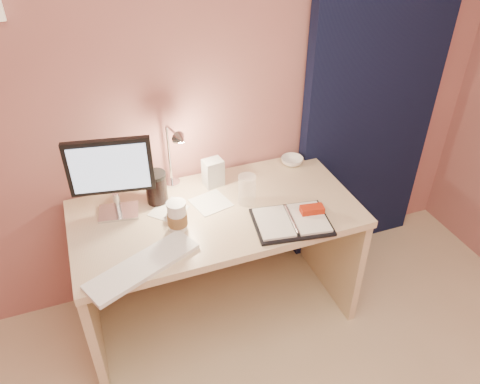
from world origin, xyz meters
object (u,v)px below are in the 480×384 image
object	(u,v)px
desk	(213,236)
keyboard	(143,266)
dark_jar	(156,189)
desk_lamp	(168,155)
bowl	(292,161)
lotion_bottle	(173,207)
planner	(293,220)
monitor	(111,171)
product_box	(213,173)
coffee_cup	(177,217)
clear_cup	(247,190)

from	to	relation	value
desk	keyboard	distance (m)	0.58
dark_jar	desk_lamp	size ratio (longest dim) A/B	0.40
bowl	lotion_bottle	distance (m)	0.78
keyboard	planner	bearing A→B (deg)	-20.10
monitor	product_box	world-z (taller)	monitor
dark_jar	product_box	size ratio (longest dim) A/B	1.01
keyboard	lotion_bottle	xyz separation A→B (m)	(0.21, 0.30, 0.04)
monitor	desk_lamp	size ratio (longest dim) A/B	1.12
lotion_bottle	dark_jar	bearing A→B (deg)	106.76
bowl	dark_jar	bearing A→B (deg)	-173.85
bowl	dark_jar	distance (m)	0.80
monitor	lotion_bottle	world-z (taller)	monitor
coffee_cup	clear_cup	distance (m)	0.38
keyboard	lotion_bottle	size ratio (longest dim) A/B	4.55
clear_cup	dark_jar	distance (m)	0.45
desk	monitor	size ratio (longest dim) A/B	3.40
desk	lotion_bottle	distance (m)	0.35
monitor	coffee_cup	bearing A→B (deg)	-31.80
clear_cup	planner	bearing A→B (deg)	-57.29
bowl	clear_cup	bearing A→B (deg)	-145.95
lotion_bottle	desk_lamp	size ratio (longest dim) A/B	0.30
desk	keyboard	bearing A→B (deg)	-140.29
desk	clear_cup	distance (m)	0.35
keyboard	desk_lamp	xyz separation A→B (m)	(0.24, 0.48, 0.22)
coffee_cup	bowl	xyz separation A→B (m)	(0.75, 0.33, -0.05)
planner	clear_cup	distance (m)	0.28
clear_cup	lotion_bottle	bearing A→B (deg)	177.43
dark_jar	coffee_cup	bearing A→B (deg)	-80.28
monitor	desk	bearing A→B (deg)	0.62
keyboard	coffee_cup	distance (m)	0.29
keyboard	bowl	bearing A→B (deg)	5.03
desk	coffee_cup	xyz separation A→B (m)	(-0.21, -0.14, 0.30)
planner	lotion_bottle	bearing A→B (deg)	163.64
coffee_cup	lotion_bottle	size ratio (longest dim) A/B	1.37
planner	product_box	xyz separation A→B (m)	(-0.26, 0.44, 0.06)
lotion_bottle	dark_jar	world-z (taller)	dark_jar
bowl	desk_lamp	distance (m)	0.74
bowl	lotion_bottle	size ratio (longest dim) A/B	1.13
keyboard	lotion_bottle	distance (m)	0.37
monitor	bowl	size ratio (longest dim) A/B	3.30
desk	dark_jar	xyz separation A→B (m)	(-0.25, 0.11, 0.30)
lotion_bottle	desk_lamp	bearing A→B (deg)	78.62
planner	coffee_cup	bearing A→B (deg)	173.26
lotion_bottle	monitor	bearing A→B (deg)	154.55
monitor	clear_cup	distance (m)	0.65
desk	lotion_bottle	size ratio (longest dim) A/B	12.68
lotion_bottle	product_box	xyz separation A→B (m)	(0.26, 0.19, 0.02)
desk_lamp	dark_jar	bearing A→B (deg)	-169.43
clear_cup	product_box	size ratio (longest dim) A/B	1.04
planner	desk_lamp	size ratio (longest dim) A/B	1.06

